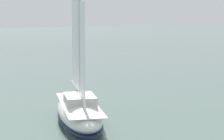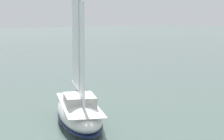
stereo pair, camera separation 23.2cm
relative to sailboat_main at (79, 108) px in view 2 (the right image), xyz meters
name	(u,v)px [view 2 (the right image)]	position (x,y,z in m)	size (l,w,h in m)	color
ground_plane	(79,123)	(-0.02, 0.01, -1.16)	(400.00, 400.00, 0.00)	slate
sailboat_main	(79,108)	(0.00, 0.00, 0.00)	(11.15, 7.16, 14.90)	white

